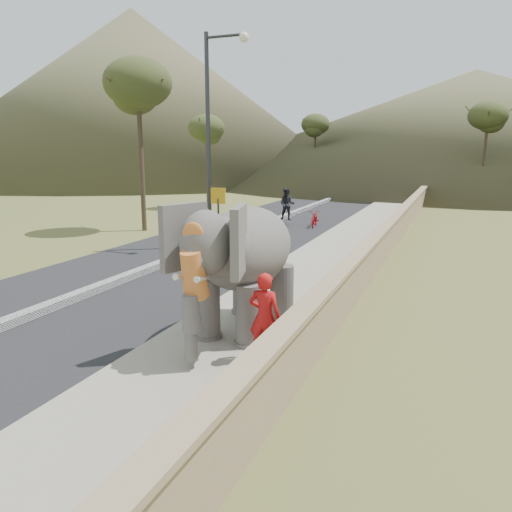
{
  "coord_description": "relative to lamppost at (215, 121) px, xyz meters",
  "views": [
    {
      "loc": [
        3.94,
        -4.66,
        3.86
      ],
      "look_at": [
        0.2,
        4.6,
        1.7
      ],
      "focal_mm": 35.0,
      "sensor_mm": 36.0,
      "label": 1
    }
  ],
  "objects": [
    {
      "name": "lamppost",
      "position": [
        0.0,
        0.0,
        0.0
      ],
      "size": [
        1.76,
        0.36,
        8.0
      ],
      "color": "#313237",
      "rests_on": "ground"
    },
    {
      "name": "parapet",
      "position": [
        6.34,
        -2.64,
        -4.32
      ],
      "size": [
        0.3,
        120.0,
        1.1
      ],
      "primitive_type": "cube",
      "color": "tan",
      "rests_on": "ground"
    },
    {
      "name": "road",
      "position": [
        -0.31,
        -2.64,
        -4.86
      ],
      "size": [
        7.0,
        120.0,
        0.03
      ],
      "primitive_type": "cube",
      "color": "black",
      "rests_on": "ground"
    },
    {
      "name": "signboard",
      "position": [
        0.19,
        -0.25,
        -3.23
      ],
      "size": [
        0.6,
        0.08,
        2.4
      ],
      "color": "#2D2D33",
      "rests_on": "ground"
    },
    {
      "name": "ground",
      "position": [
        4.69,
        -12.64,
        -4.87
      ],
      "size": [
        160.0,
        160.0,
        0.0
      ],
      "primitive_type": "plane",
      "color": "olive",
      "rests_on": "ground"
    },
    {
      "name": "elephant_and_man",
      "position": [
        4.71,
        -8.1,
        -3.39
      ],
      "size": [
        2.26,
        3.8,
        2.7
      ],
      "color": "slate",
      "rests_on": "ground"
    },
    {
      "name": "walkway",
      "position": [
        4.69,
        -2.64,
        -4.8
      ],
      "size": [
        3.0,
        120.0,
        0.15
      ],
      "primitive_type": "cube",
      "color": "#9E9687",
      "rests_on": "ground"
    },
    {
      "name": "hill_left",
      "position": [
        -33.31,
        42.36,
        6.13
      ],
      "size": [
        60.0,
        60.0,
        22.0
      ],
      "primitive_type": "cone",
      "color": "brown",
      "rests_on": "ground"
    },
    {
      "name": "motorcyclist",
      "position": [
        1.34,
        6.81,
        -4.12
      ],
      "size": [
        2.33,
        1.71,
        1.9
      ],
      "color": "maroon",
      "rests_on": "ground"
    },
    {
      "name": "median",
      "position": [
        -0.31,
        -2.64,
        -4.76
      ],
      "size": [
        0.35,
        120.0,
        0.22
      ],
      "primitive_type": "cube",
      "color": "black",
      "rests_on": "ground"
    },
    {
      "name": "hill_far",
      "position": [
        9.69,
        57.36,
        2.13
      ],
      "size": [
        80.0,
        80.0,
        14.0
      ],
      "primitive_type": "cone",
      "color": "brown",
      "rests_on": "ground"
    }
  ]
}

